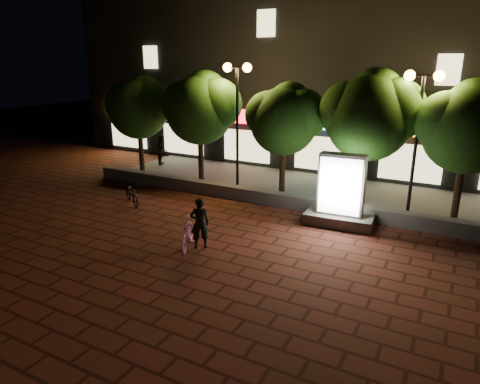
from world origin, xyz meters
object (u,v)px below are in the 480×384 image
Objects in this scene: tree_far_left at (140,105)px; scooter_parked at (132,193)px; scooter_pink at (188,233)px; pedestrian at (162,150)px; tree_far_right at (470,124)px; tree_right at (371,112)px; rider at (200,223)px; ad_kiosk at (341,197)px; tree_mid at (286,117)px; tree_left at (201,106)px; street_lamp_right at (421,106)px; street_lamp_left at (237,94)px.

scooter_parked is (2.83, -4.00, -2.86)m from tree_far_left.
pedestrian is at bearing 107.84° from scooter_pink.
scooter_parked is at bearing -160.29° from tree_far_right.
tree_right is at bearing 180.00° from tree_far_right.
scooter_pink is 0.98× the size of rider.
tree_right is at bearing 82.72° from ad_kiosk.
scooter_parked is (-4.67, -4.00, -2.78)m from tree_mid.
tree_left reaches higher than ad_kiosk.
scooter_pink is 4.78m from scooter_parked.
tree_left is 0.98× the size of street_lamp_right.
tree_left is at bearing 161.76° from ad_kiosk.
tree_far_left is 12.47m from street_lamp_right.
rider is 0.95× the size of scooter_parked.
scooter_parked is at bearing -54.77° from tree_far_left.
rider is (1.93, -5.85, -3.25)m from street_lamp_left.
street_lamp_right reaches higher than tree_far_left.
tree_left is 7.77m from ad_kiosk.
street_lamp_left reaches higher than scooter_parked.
street_lamp_right is at bearing -1.21° from tree_far_left.
tree_far_right is 3.13× the size of scooter_pink.
scooter_parked is (-2.62, -3.74, -3.60)m from street_lamp_left.
tree_mid is 0.87× the size of street_lamp_left.
tree_far_left is 5.50m from street_lamp_left.
ad_kiosk is 1.58× the size of pedestrian.
tree_far_right reaches higher than ad_kiosk.
ad_kiosk is 1.57× the size of rider.
tree_far_left is 2.97× the size of rider.
scooter_pink is 0.93× the size of scooter_parked.
street_lamp_left is 2.11× the size of ad_kiosk.
pedestrian is at bearing -84.13° from rider.
tree_far_left is 3.51m from tree_left.
pedestrian is (-5.51, 1.85, -3.17)m from street_lamp_left.
tree_mid is 6.87m from scooter_pink.
pedestrian is at bearing 60.71° from scooter_parked.
tree_mid is 8.08m from pedestrian.
tree_right reaches higher than tree_left.
tree_mid is at bearing -180.00° from tree_right.
ad_kiosk is 5.29m from scooter_pink.
tree_left is 7.30m from tree_right.
tree_far_left is at bearing -180.00° from tree_left.
tree_left is 0.94× the size of street_lamp_left.
scooter_pink reaches higher than scooter_parked.
street_lamp_left is (-5.36, -0.26, 0.46)m from tree_right.
tree_mid reaches higher than scooter_pink.
street_lamp_left is 3.33× the size of pedestrian.
rider is at bearing -39.67° from tree_far_left.
tree_mid is at bearing -0.00° from tree_far_left.
tree_far_right reaches higher than scooter_pink.
scooter_parked is at bearing -167.56° from ad_kiosk.
scooter_pink is (-3.77, -6.27, -3.11)m from tree_right.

